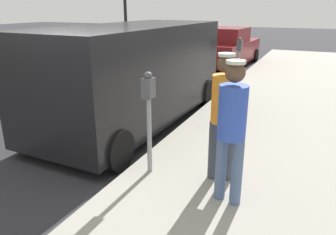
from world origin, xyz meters
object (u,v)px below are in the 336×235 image
object	(u,v)px
parking_meter_near	(149,106)
parked_van	(134,72)
parked_sedan_ahead	(227,49)
parking_meter_far	(239,55)
pedestrian_in_blue	(232,124)
pedestrian_in_orange	(224,110)

from	to	relation	value
parking_meter_near	parked_van	size ratio (longest dim) A/B	0.29
parking_meter_near	parked_sedan_ahead	size ratio (longest dim) A/B	0.34
parking_meter_near	parked_sedan_ahead	xyz separation A→B (m)	(-1.60, 10.44, -0.43)
parked_van	parked_sedan_ahead	world-z (taller)	parked_van
parking_meter_far	pedestrian_in_blue	bearing A→B (deg)	-77.99
parked_van	parked_sedan_ahead	distance (m)	8.27
parking_meter_far	parked_van	world-z (taller)	parked_van
parking_meter_far	pedestrian_in_orange	xyz separation A→B (m)	(1.02, -5.41, 0.01)
parking_meter_far	parked_sedan_ahead	world-z (taller)	parking_meter_far
parking_meter_far	parked_van	bearing A→B (deg)	-113.45
parked_van	parked_sedan_ahead	bearing A→B (deg)	90.72
parking_meter_far	pedestrian_in_blue	world-z (taller)	pedestrian_in_blue
parked_van	parking_meter_near	bearing A→B (deg)	-55.49
parking_meter_far	parked_van	distance (m)	3.77
parking_meter_near	parked_van	distance (m)	2.65
parking_meter_far	pedestrian_in_orange	world-z (taller)	pedestrian_in_orange
pedestrian_in_blue	parked_van	distance (m)	3.70
pedestrian_in_orange	parked_sedan_ahead	distance (m)	10.55
pedestrian_in_orange	parked_sedan_ahead	world-z (taller)	pedestrian_in_orange
pedestrian_in_blue	parked_sedan_ahead	bearing A→B (deg)	104.95
pedestrian_in_blue	pedestrian_in_orange	world-z (taller)	pedestrian_in_orange
pedestrian_in_orange	parked_sedan_ahead	xyz separation A→B (m)	(-2.62, 10.21, -0.44)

